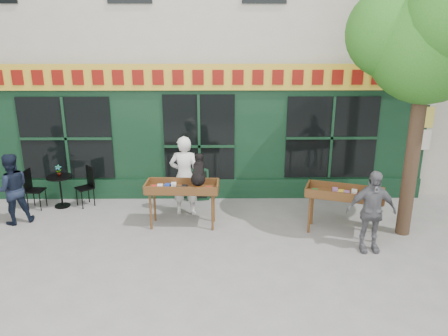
% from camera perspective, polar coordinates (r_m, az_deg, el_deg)
% --- Properties ---
extents(ground, '(80.00, 80.00, 0.00)m').
position_cam_1_polar(ground, '(8.92, -3.76, -9.39)').
color(ground, slate).
rests_on(ground, ground).
extents(street_tree, '(3.05, 2.90, 5.60)m').
position_cam_1_polar(street_tree, '(9.13, 25.40, 16.40)').
color(street_tree, '#382619').
rests_on(street_tree, ground).
extents(book_cart_center, '(1.53, 0.68, 0.99)m').
position_cam_1_polar(book_cart_center, '(9.26, -5.47, -2.84)').
color(book_cart_center, brown).
rests_on(book_cart_center, ground).
extents(dog, '(0.37, 0.61, 0.60)m').
position_cam_1_polar(dog, '(9.04, -3.37, -0.17)').
color(dog, black).
rests_on(dog, book_cart_center).
extents(woman, '(0.68, 0.47, 1.83)m').
position_cam_1_polar(woman, '(9.84, -5.18, -1.02)').
color(woman, white).
rests_on(woman, ground).
extents(book_cart_right, '(1.62, 1.08, 0.99)m').
position_cam_1_polar(book_cart_right, '(9.22, 15.44, -3.52)').
color(book_cart_right, brown).
rests_on(book_cart_right, ground).
extents(man_right, '(0.94, 0.40, 1.60)m').
position_cam_1_polar(man_right, '(8.65, 18.65, -5.39)').
color(man_right, '#5E5E63').
rests_on(man_right, ground).
extents(bistro_table, '(0.60, 0.60, 0.76)m').
position_cam_1_polar(bistro_table, '(11.01, -20.61, -2.10)').
color(bistro_table, black).
rests_on(bistro_table, ground).
extents(bistro_chair_left, '(0.39, 0.39, 0.95)m').
position_cam_1_polar(bistro_chair_left, '(11.16, -23.86, -2.16)').
color(bistro_chair_left, black).
rests_on(bistro_chair_left, ground).
extents(bistro_chair_right, '(0.51, 0.51, 0.95)m').
position_cam_1_polar(bistro_chair_right, '(10.90, -17.38, -1.87)').
color(bistro_chair_right, black).
rests_on(bistro_chair_right, ground).
extents(potted_plant, '(0.16, 0.12, 0.28)m').
position_cam_1_polar(potted_plant, '(10.90, -20.81, -0.32)').
color(potted_plant, gray).
rests_on(potted_plant, bistro_table).
extents(man_left, '(0.96, 0.90, 1.56)m').
position_cam_1_polar(man_left, '(10.42, -25.99, -2.49)').
color(man_left, black).
rests_on(man_left, ground).
extents(chalkboard, '(0.58, 0.25, 0.79)m').
position_cam_1_polar(chalkboard, '(10.78, -3.48, -2.19)').
color(chalkboard, black).
rests_on(chalkboard, ground).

